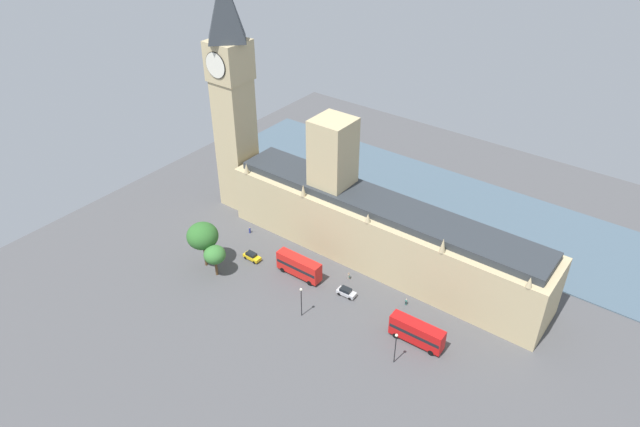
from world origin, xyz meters
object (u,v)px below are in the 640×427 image
Objects in this scene: double_decker_bus_opposite_hall at (417,332)px; pedestrian_far_end at (349,276)px; plane_tree_under_trees at (215,255)px; pedestrian_midblock at (250,230)px; street_lamp_by_river_gate at (396,343)px; clock_tower at (232,93)px; parliament_building at (376,226)px; car_yellow_cab_trailing at (252,256)px; pedestrian_leading at (406,302)px; car_silver_near_tower at (346,292)px; double_decker_bus_corner at (299,266)px; street_lamp_slot_10 at (301,297)px; plane_tree_kerbside at (203,236)px.

double_decker_bus_opposite_hall is 21.92m from pedestrian_far_end.
pedestrian_midblock is at bearing -162.74° from plane_tree_under_trees.
street_lamp_by_river_gate is (14.23, 19.67, 4.09)m from pedestrian_far_end.
double_decker_bus_opposite_hall is at bearing 100.53° from plane_tree_under_trees.
parliament_building is at bearing 91.17° from clock_tower.
car_yellow_cab_trailing is 2.80× the size of pedestrian_leading.
car_silver_near_tower reaches higher than pedestrian_far_end.
street_lamp_slot_10 is at bearing 40.47° from double_decker_bus_corner.
plane_tree_under_trees is at bearing -28.01° from pedestrian_far_end.
double_decker_bus_opposite_hall is 44.84m from plane_tree_under_trees.
plane_tree_kerbside is (7.25, -48.25, 5.21)m from double_decker_bus_opposite_hall.
street_lamp_by_river_gate is at bearing 68.73° from clock_tower.
pedestrian_leading is at bearing 113.38° from plane_tree_under_trees.
car_silver_near_tower is 2.74× the size of pedestrian_leading.
pedestrian_midblock is at bearing -177.53° from plane_tree_kerbside.
pedestrian_midblock is (-4.52, -31.00, -0.18)m from car_silver_near_tower.
street_lamp_slot_10 is (23.64, 38.55, -24.87)m from clock_tower.
pedestrian_midblock is (-7.53, -48.89, -1.93)m from double_decker_bus_opposite_hall.
parliament_building is at bearing -44.83° from pedestrian_leading.
plane_tree_under_trees reaches higher than car_silver_near_tower.
parliament_building is at bearing 176.91° from street_lamp_slot_10.
double_decker_bus_corner is at bearing -63.15° from pedestrian_midblock.
double_decker_bus_opposite_hall is at bearing 90.55° from car_yellow_cab_trailing.
double_decker_bus_corner is 21.56m from plane_tree_kerbside.
clock_tower is at bearing -130.37° from car_yellow_cab_trailing.
double_decker_bus_opposite_hall is at bearing 173.16° from street_lamp_by_river_gate.
clock_tower is 68.34m from street_lamp_by_river_gate.
car_silver_near_tower is (13.52, 42.23, -28.79)m from clock_tower.
clock_tower is 7.80× the size of plane_tree_under_trees.
clock_tower is at bearing -115.53° from double_decker_bus_corner.
plane_tree_under_trees reaches higher than pedestrian_midblock.
street_lamp_by_river_gate reaches higher than car_yellow_cab_trailing.
double_decker_bus_corner is 1.51× the size of street_lamp_slot_10.
pedestrian_midblock is at bearing -9.66° from pedestrian_leading.
double_decker_bus_opposite_hall is 6.97m from street_lamp_by_river_gate.
pedestrian_far_end is (-5.50, 9.11, -1.90)m from double_decker_bus_corner.
double_decker_bus_corner is (15.18, -9.33, -5.72)m from parliament_building.
street_lamp_by_river_gate is (-0.68, 47.46, -3.03)m from plane_tree_kerbside.
car_silver_near_tower is at bearing 93.82° from double_decker_bus_corner.
car_silver_near_tower is 2.62× the size of pedestrian_midblock.
pedestrian_midblock is at bearing -71.09° from parliament_building.
pedestrian_far_end is (8.87, 39.66, -28.94)m from clock_tower.
street_lamp_by_river_gate is at bearing 81.38° from car_yellow_cab_trailing.
plane_tree_under_trees is (15.71, 4.88, 4.61)m from pedestrian_midblock.
pedestrian_far_end is 0.22× the size of plane_tree_under_trees.
plane_tree_under_trees is (8.40, -2.52, 4.43)m from car_yellow_cab_trailing.
pedestrian_far_end is (-7.44, 21.03, -0.15)m from car_yellow_cab_trailing.
clock_tower is 8.22× the size of street_lamp_slot_10.
double_decker_bus_corner is at bearing -106.87° from street_lamp_by_river_gate.
double_decker_bus_opposite_hall is at bearing 74.62° from clock_tower.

